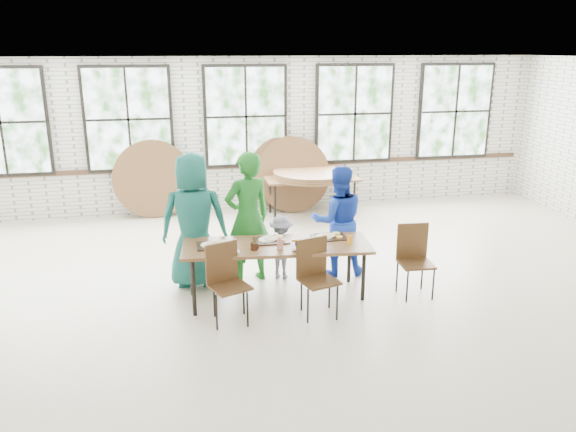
% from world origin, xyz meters
% --- Properties ---
extents(room, '(12.00, 12.00, 12.00)m').
position_xyz_m(room, '(0.00, 4.44, 1.83)').
color(room, beige).
rests_on(room, ground).
extents(dining_table, '(2.47, 1.03, 0.74)m').
position_xyz_m(dining_table, '(-0.19, 0.20, 0.69)').
color(dining_table, brown).
rests_on(dining_table, ground).
extents(chair_near_left, '(0.54, 0.54, 0.95)m').
position_xyz_m(chair_near_left, '(-0.89, -0.27, 0.56)').
color(chair_near_left, '#4A3018').
rests_on(chair_near_left, ground).
extents(chair_near_right, '(0.52, 0.51, 0.95)m').
position_xyz_m(chair_near_right, '(0.19, -0.31, 0.56)').
color(chair_near_right, '#4A3018').
rests_on(chair_near_right, ground).
extents(chair_spare, '(0.45, 0.43, 0.95)m').
position_xyz_m(chair_spare, '(1.61, -0.02, 0.56)').
color(chair_spare, '#4A3018').
rests_on(chair_spare, ground).
extents(adult_teal, '(0.96, 0.68, 1.85)m').
position_xyz_m(adult_teal, '(-1.20, 0.85, 0.93)').
color(adult_teal, '#1B6761').
rests_on(adult_teal, ground).
extents(adult_green, '(0.78, 0.63, 1.84)m').
position_xyz_m(adult_green, '(-0.47, 0.85, 0.92)').
color(adult_green, '#1B6820').
rests_on(adult_green, ground).
extents(toddler, '(0.68, 0.55, 0.91)m').
position_xyz_m(toddler, '(-0.00, 0.85, 0.46)').
color(toddler, '#19133E').
rests_on(toddler, ground).
extents(adult_blue, '(0.82, 0.67, 1.59)m').
position_xyz_m(adult_blue, '(0.82, 0.85, 0.79)').
color(adult_blue, '#193CB4').
rests_on(adult_blue, ground).
extents(storage_table, '(1.80, 0.76, 0.74)m').
position_xyz_m(storage_table, '(1.18, 3.83, 0.69)').
color(storage_table, brown).
rests_on(storage_table, ground).
extents(tabletop_clutter, '(1.96, 0.63, 0.11)m').
position_xyz_m(tabletop_clutter, '(-0.09, 0.18, 0.77)').
color(tabletop_clutter, black).
rests_on(tabletop_clutter, dining_table).
extents(round_tops_stacked, '(1.50, 1.50, 0.13)m').
position_xyz_m(round_tops_stacked, '(1.18, 3.83, 0.80)').
color(round_tops_stacked, brown).
rests_on(round_tops_stacked, storage_table).
extents(round_tops_leaning, '(4.22, 0.45, 1.50)m').
position_xyz_m(round_tops_leaning, '(-0.06, 4.26, 0.73)').
color(round_tops_leaning, brown).
rests_on(round_tops_leaning, ground).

